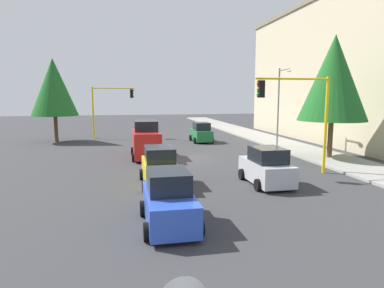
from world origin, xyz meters
The scene contains 14 objects.
ground_plane centered at (0.00, 0.00, 0.00)m, with size 120.00×120.00×0.00m, color #353538.
sidewalk_kerb centered at (-5.00, 10.50, 0.07)m, with size 80.00×4.00×0.15m, color gray.
lane_arrow_near centered at (11.51, -3.00, 0.01)m, with size 2.40×1.10×1.10m.
apartment_block centered at (-9.01, 18.50, 7.09)m, with size 25.84×9.30×14.16m.
traffic_signal_far_right centered at (-14.00, -5.68, 3.96)m, with size 0.36×4.59×5.59m.
traffic_signal_near_left centered at (6.00, 5.70, 4.05)m, with size 0.36×4.59×5.72m.
street_lamp_curbside centered at (-3.61, 9.20, 4.35)m, with size 2.15×0.28×7.00m.
tree_opposite_side centered at (-12.00, -11.00, 5.46)m, with size 4.54×4.54×8.31m.
tree_roadside_near centered at (2.00, 10.50, 5.86)m, with size 4.85×4.85×8.90m.
delivery_van_red centered at (-1.30, -2.65, 1.28)m, with size 4.80×2.22×2.77m.
car_green centered at (-9.01, 3.35, 0.89)m, with size 3.62×1.96×1.98m.
car_blue centered at (12.47, -2.73, 0.90)m, with size 3.76×1.96×1.98m.
car_silver centered at (7.82, 3.02, 0.90)m, with size 3.77×2.03×1.98m.
car_yellow centered at (6.79, -2.46, 0.90)m, with size 4.19×1.99×1.98m.
Camera 1 is at (24.10, -4.20, 4.62)m, focal length 31.74 mm.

